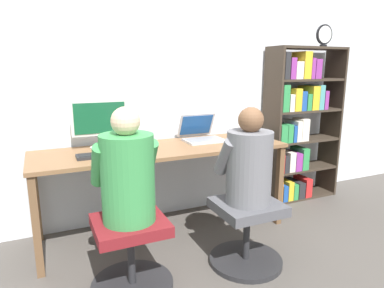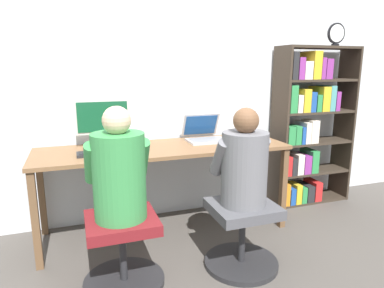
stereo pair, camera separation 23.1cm
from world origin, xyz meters
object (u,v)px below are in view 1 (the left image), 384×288
at_px(desktop_monitor, 100,123).
at_px(bookshelf, 297,124).
at_px(office_chair_left, 131,252).
at_px(desk_clock, 324,35).
at_px(laptop, 202,135).
at_px(person_at_monitor, 127,173).
at_px(keyboard, 105,155).
at_px(office_chair_right, 247,231).
at_px(person_at_laptop, 249,163).

bearing_deg(desktop_monitor, bookshelf, -0.55).
relative_size(office_chair_left, desk_clock, 2.48).
relative_size(laptop, person_at_monitor, 0.49).
xyz_separation_m(bookshelf, desk_clock, (0.21, -0.07, 0.89)).
relative_size(person_at_monitor, bookshelf, 0.44).
xyz_separation_m(keyboard, office_chair_right, (0.86, -0.62, -0.51)).
bearing_deg(office_chair_right, person_at_monitor, 175.66).
bearing_deg(person_at_monitor, keyboard, 93.80).
distance_m(keyboard, person_at_laptop, 1.06).
bearing_deg(desktop_monitor, desk_clock, -2.23).
height_order(laptop, person_at_laptop, person_at_laptop).
height_order(desktop_monitor, person_at_monitor, person_at_monitor).
distance_m(laptop, office_chair_right, 0.99).
relative_size(office_chair_left, person_at_laptop, 0.79).
bearing_deg(laptop, desk_clock, -1.32).
distance_m(desktop_monitor, keyboard, 0.33).
relative_size(person_at_laptop, bookshelf, 0.42).
distance_m(laptop, bookshelf, 1.12).
distance_m(office_chair_right, person_at_monitor, 0.98).
bearing_deg(keyboard, office_chair_left, -86.23).
height_order(keyboard, bookshelf, bookshelf).
bearing_deg(office_chair_right, laptop, 87.40).
bearing_deg(bookshelf, keyboard, -173.03).
relative_size(laptop, person_at_laptop, 0.51).
height_order(desktop_monitor, desk_clock, desk_clock).
height_order(person_at_laptop, bookshelf, bookshelf).
bearing_deg(desktop_monitor, office_chair_left, -89.00).
relative_size(desktop_monitor, bookshelf, 0.28).
bearing_deg(bookshelf, desk_clock, -17.90).
bearing_deg(person_at_laptop, office_chair_right, -90.00).
relative_size(office_chair_left, office_chair_right, 1.00).
bearing_deg(person_at_laptop, laptop, 87.39).
xyz_separation_m(keyboard, office_chair_left, (0.04, -0.56, -0.51)).
relative_size(office_chair_left, bookshelf, 0.33).
height_order(person_at_monitor, person_at_laptop, person_at_monitor).
relative_size(desktop_monitor, office_chair_right, 0.85).
relative_size(keyboard, person_at_laptop, 0.60).
relative_size(desktop_monitor, person_at_monitor, 0.63).
bearing_deg(office_chair_right, desktop_monitor, 133.58).
relative_size(keyboard, office_chair_left, 0.76).
bearing_deg(office_chair_right, keyboard, 144.45).
relative_size(desktop_monitor, laptop, 1.30).
xyz_separation_m(office_chair_left, person_at_monitor, (0.00, 0.01, 0.52)).
height_order(laptop, desk_clock, desk_clock).
height_order(keyboard, office_chair_right, keyboard).
bearing_deg(desktop_monitor, person_at_laptop, -46.25).
height_order(office_chair_left, desk_clock, desk_clock).
distance_m(laptop, office_chair_left, 1.28).
xyz_separation_m(laptop, bookshelf, (1.12, 0.04, 0.02)).
bearing_deg(laptop, person_at_laptop, -92.61).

